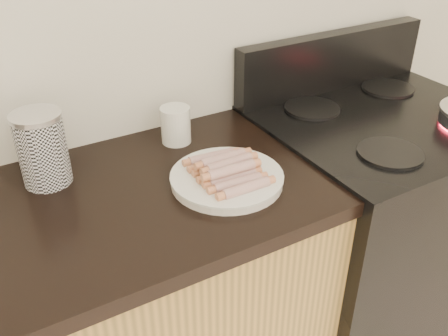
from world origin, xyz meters
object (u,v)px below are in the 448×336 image
stove (367,232)px  canister (42,149)px  main_plate (227,180)px  mug (176,125)px

stove → canister: 1.16m
stove → main_plate: (-0.62, -0.05, 0.45)m
main_plate → canister: (-0.39, 0.23, 0.09)m
canister → mug: (0.38, 0.03, -0.04)m
mug → canister: bearing=-175.3°
stove → canister: size_ratio=4.78×
stove → mug: size_ratio=8.52×
stove → mug: (-0.64, 0.21, 0.50)m
main_plate → mug: (-0.01, 0.27, 0.04)m
canister → mug: size_ratio=1.78×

